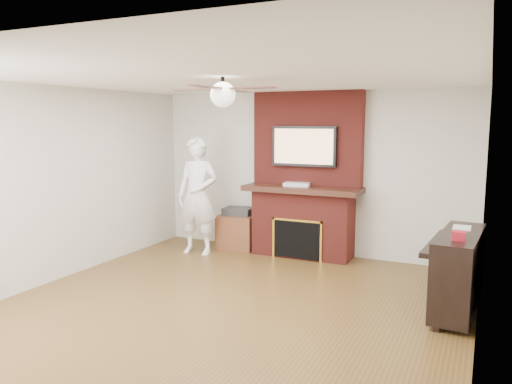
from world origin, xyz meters
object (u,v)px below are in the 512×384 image
at_px(piano, 458,270).
at_px(side_table, 238,230).
at_px(person, 197,196).
at_px(fireplace, 304,191).

bearing_deg(piano, side_table, 161.01).
xyz_separation_m(person, piano, (3.82, -0.91, -0.44)).
height_order(person, piano, person).
relative_size(person, side_table, 2.71).
xyz_separation_m(fireplace, piano, (2.29, -1.52, -0.53)).
bearing_deg(piano, fireplace, 150.61).
height_order(person, side_table, person).
relative_size(fireplace, piano, 1.83).
bearing_deg(person, fireplace, 16.53).
distance_m(fireplace, side_table, 1.30).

